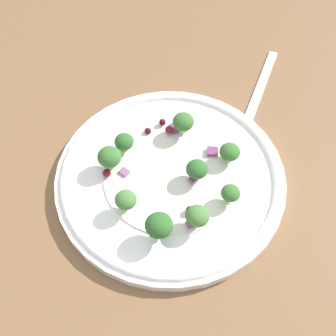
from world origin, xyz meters
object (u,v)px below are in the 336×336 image
(plate, at_px, (168,177))
(broccoli_floret_1, at_px, (107,160))
(broccoli_floret_2, at_px, (194,170))
(broccoli_floret_0, at_px, (227,151))
(fork, at_px, (253,103))

(plate, distance_m, broccoli_floret_1, 0.07)
(broccoli_floret_2, bearing_deg, broccoli_floret_0, 31.00)
(broccoli_floret_1, height_order, fork, broccoli_floret_1)
(fork, bearing_deg, broccoli_floret_2, -127.39)
(plate, relative_size, fork, 1.50)
(broccoli_floret_0, relative_size, broccoli_floret_1, 0.87)
(broccoli_floret_0, xyz_separation_m, fork, (0.05, 0.09, -0.03))
(plate, bearing_deg, fork, 43.11)
(broccoli_floret_1, distance_m, fork, 0.21)
(plate, distance_m, broccoli_floret_2, 0.04)
(plate, height_order, broccoli_floret_1, broccoli_floret_1)
(broccoli_floret_2, distance_m, fork, 0.15)
(broccoli_floret_0, bearing_deg, plate, -166.00)
(plate, height_order, fork, plate)
(broccoli_floret_1, height_order, broccoli_floret_2, broccoli_floret_1)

